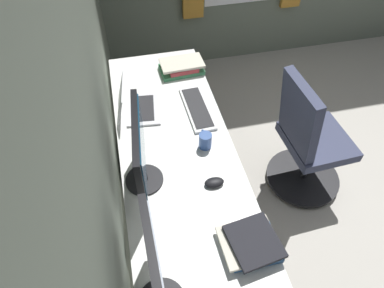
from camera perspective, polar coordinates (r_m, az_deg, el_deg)
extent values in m
cube|color=slate|center=(1.37, -17.88, 4.41)|extent=(4.78, 0.10, 2.60)
cube|color=white|center=(1.85, -1.51, -5.09)|extent=(2.30, 0.66, 0.03)
cylinder|color=silver|center=(2.90, -0.60, 8.56)|extent=(0.05, 0.05, 0.70)
cylinder|color=silver|center=(2.86, -11.21, 6.88)|extent=(0.05, 0.05, 0.70)
cube|color=white|center=(2.32, -3.53, -5.06)|extent=(0.40, 0.50, 0.69)
cube|color=silver|center=(2.35, 2.59, -3.96)|extent=(0.37, 0.01, 0.61)
cylinder|color=black|center=(1.82, -7.98, -5.97)|extent=(0.20, 0.20, 0.01)
cylinder|color=black|center=(1.78, -8.17, -4.92)|extent=(0.04, 0.04, 0.10)
cube|color=black|center=(1.62, -8.94, -0.55)|extent=(0.48, 0.07, 0.31)
cube|color=navy|center=(1.62, -8.36, -0.41)|extent=(0.44, 0.05, 0.27)
cube|color=black|center=(1.27, -6.03, -21.38)|extent=(0.48, 0.04, 0.35)
cube|color=#B2BCCC|center=(1.27, -5.22, -21.26)|extent=(0.44, 0.01, 0.30)
cube|color=silver|center=(2.19, -8.14, 5.83)|extent=(0.32, 0.24, 0.01)
cube|color=#262628|center=(2.19, -8.17, 6.00)|extent=(0.25, 0.16, 0.00)
cube|color=silver|center=(2.14, -11.92, 7.51)|extent=(0.31, 0.10, 0.19)
cube|color=black|center=(2.14, -11.92, 7.51)|extent=(0.27, 0.08, 0.16)
cube|color=silver|center=(2.17, 0.89, 6.00)|extent=(0.42, 0.15, 0.02)
cube|color=#2D2D30|center=(2.17, 0.89, 6.21)|extent=(0.38, 0.13, 0.00)
ellipsoid|color=black|center=(1.79, 3.76, -6.46)|extent=(0.06, 0.10, 0.03)
cube|color=#3D8456|center=(2.49, -1.78, 12.41)|extent=(0.21, 0.31, 0.03)
cube|color=#B2383D|center=(2.48, -1.79, 13.08)|extent=(0.21, 0.22, 0.03)
cube|color=beige|center=(2.46, -1.72, 13.45)|extent=(0.19, 0.31, 0.02)
cube|color=#38669E|center=(1.63, 10.15, -16.50)|extent=(0.20, 0.23, 0.03)
cube|color=beige|center=(1.61, 9.51, -15.91)|extent=(0.23, 0.26, 0.02)
cube|color=black|center=(1.59, 10.39, -15.77)|extent=(0.26, 0.24, 0.02)
cylinder|color=#335193|center=(1.93, 2.25, 0.55)|extent=(0.07, 0.07, 0.10)
torus|color=#335193|center=(1.95, 1.90, 1.67)|extent=(0.06, 0.01, 0.06)
cube|color=#383D56|center=(2.51, 20.25, 0.49)|extent=(0.46, 0.44, 0.07)
cube|color=#383D56|center=(2.21, 17.56, 4.39)|extent=(0.40, 0.15, 0.50)
cylinder|color=black|center=(2.66, 19.04, -2.64)|extent=(0.05, 0.05, 0.37)
cylinder|color=black|center=(2.82, 18.03, -5.25)|extent=(0.56, 0.56, 0.03)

